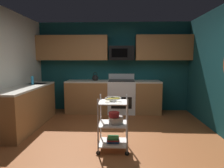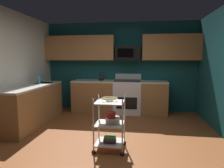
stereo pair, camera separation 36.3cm
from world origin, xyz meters
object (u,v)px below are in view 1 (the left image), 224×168
at_px(oven_range, 121,96).
at_px(kettle, 95,78).
at_px(rolling_cart, 113,124).
at_px(book_stack, 113,139).
at_px(microwave, 122,53).
at_px(mixing_bowl_large, 116,120).
at_px(mixing_bowl_small, 114,114).
at_px(fruit_bowl, 113,99).
at_px(dish_soap_bottle, 32,80).

xyz_separation_m(oven_range, kettle, (-0.75, -0.00, 0.52)).
bearing_deg(rolling_cart, book_stack, 0.00).
height_order(microwave, kettle, microwave).
relative_size(book_stack, kettle, 0.83).
xyz_separation_m(mixing_bowl_large, kettle, (-0.65, 2.36, 0.48)).
xyz_separation_m(rolling_cart, kettle, (-0.60, 2.36, 0.54)).
bearing_deg(oven_range, mixing_bowl_small, -93.24).
height_order(rolling_cart, fruit_bowl, rolling_cart).
height_order(rolling_cart, book_stack, rolling_cart).
bearing_deg(kettle, book_stack, -75.76).
relative_size(fruit_bowl, dish_soap_bottle, 1.36).
xyz_separation_m(book_stack, kettle, (-0.60, 2.36, 0.82)).
bearing_deg(book_stack, fruit_bowl, 180.00).
height_order(mixing_bowl_small, kettle, kettle).
bearing_deg(book_stack, rolling_cart, 0.00).
distance_m(mixing_bowl_small, dish_soap_bottle, 2.53).
relative_size(kettle, dish_soap_bottle, 1.32).
height_order(microwave, book_stack, microwave).
bearing_deg(fruit_bowl, book_stack, 0.00).
bearing_deg(mixing_bowl_large, oven_range, 87.53).
height_order(fruit_bowl, kettle, kettle).
height_order(rolling_cart, mixing_bowl_small, rolling_cart).
distance_m(microwave, fruit_bowl, 2.61).
relative_size(mixing_bowl_small, kettle, 0.69).
bearing_deg(book_stack, mixing_bowl_small, -53.02).
bearing_deg(mixing_bowl_large, dish_soap_bottle, 144.94).
xyz_separation_m(mixing_bowl_large, book_stack, (-0.05, 0.00, -0.34)).
relative_size(microwave, kettle, 2.65).
distance_m(mixing_bowl_large, book_stack, 0.35).
bearing_deg(rolling_cart, kettle, 104.24).
distance_m(microwave, kettle, 1.03).
bearing_deg(dish_soap_bottle, microwave, 25.42).
distance_m(book_stack, dish_soap_bottle, 2.61).
bearing_deg(fruit_bowl, kettle, 104.24).
distance_m(rolling_cart, kettle, 2.50).
distance_m(oven_range, microwave, 1.23).
height_order(mixing_bowl_large, book_stack, mixing_bowl_large).
relative_size(mixing_bowl_large, dish_soap_bottle, 1.26).
bearing_deg(oven_range, mixing_bowl_large, -92.47).
xyz_separation_m(microwave, mixing_bowl_large, (-0.10, -2.47, -1.18)).
bearing_deg(oven_range, dish_soap_bottle, -156.89).
xyz_separation_m(microwave, fruit_bowl, (-0.15, -2.47, -0.82)).
bearing_deg(kettle, oven_range, 0.29).
relative_size(fruit_bowl, mixing_bowl_large, 1.08).
height_order(mixing_bowl_large, dish_soap_bottle, dish_soap_bottle).
bearing_deg(mixing_bowl_large, microwave, 87.64).
height_order(kettle, dish_soap_bottle, kettle).
distance_m(kettle, dish_soap_bottle, 1.68).
bearing_deg(oven_range, book_stack, -93.64).
height_order(microwave, mixing_bowl_small, microwave).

